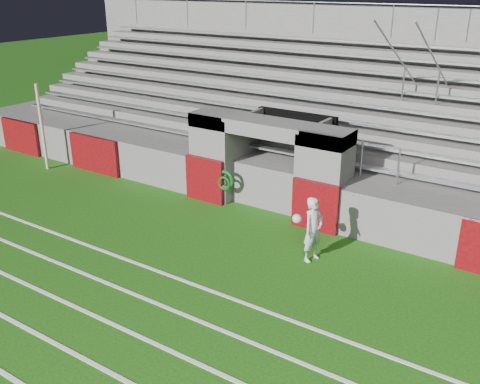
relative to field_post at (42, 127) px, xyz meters
The scene contains 6 objects.
ground 8.59m from the field_post, 15.31° to the right, with size 90.00×90.00×0.00m, color #184C0C.
field_post is the anchor object (origin of this frame).
field_markings 11.00m from the field_post, 41.55° to the right, with size 28.00×8.09×0.01m.
stadium_structure 9.97m from the field_post, 35.11° to the left, with size 26.00×8.48×5.42m.
goalkeeper_with_ball 10.68m from the field_post, ahead, with size 0.71×0.65×1.57m.
hose_coil 7.16m from the field_post, ahead, with size 0.59×0.15×0.61m.
Camera 1 is at (7.20, -8.85, 6.20)m, focal length 40.00 mm.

